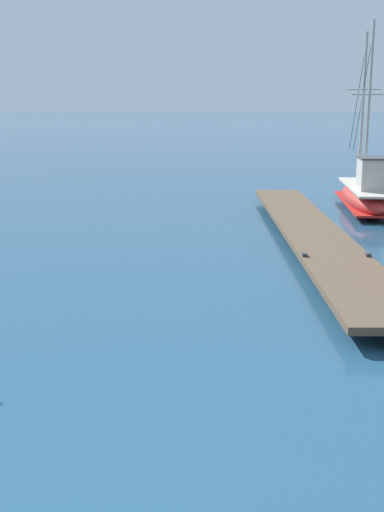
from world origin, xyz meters
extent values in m
cube|color=brown|center=(6.59, 16.03, 0.37)|extent=(2.60, 17.52, 0.16)
cylinder|color=#3D3023|center=(6.46, 13.13, 0.15)|extent=(0.36, 0.36, 0.29)
cylinder|color=#3D3023|center=(6.72, 18.94, 0.15)|extent=(0.36, 0.36, 0.29)
cylinder|color=#3D3023|center=(6.99, 24.75, 0.15)|extent=(0.36, 0.36, 0.29)
cube|color=#333338|center=(5.63, 12.58, 0.49)|extent=(0.13, 0.21, 0.08)
cube|color=#333338|center=(7.23, 12.51, 0.49)|extent=(0.13, 0.21, 0.08)
ellipsoid|color=#AD2823|center=(10.06, 22.12, 0.47)|extent=(2.41, 6.62, 0.94)
cube|color=#B2AD9E|center=(10.06, 22.12, 0.90)|extent=(2.14, 5.96, 0.08)
cube|color=#B21E19|center=(10.06, 22.12, 0.26)|extent=(2.41, 6.50, 0.08)
cube|color=#B7B2A8|center=(9.93, 21.15, 1.52)|extent=(1.02, 1.47, 1.17)
cube|color=#3D3D42|center=(9.93, 21.15, 2.14)|extent=(1.11, 1.59, 0.06)
cylinder|color=#B2ADA3|center=(10.10, 22.44, 4.07)|extent=(0.11, 0.11, 6.27)
cylinder|color=#B2ADA3|center=(10.10, 22.44, 4.47)|extent=(1.38, 0.25, 0.06)
cylinder|color=#333338|center=(10.34, 24.11, 4.39)|extent=(0.47, 3.23, 4.64)
cylinder|color=#B2ADA3|center=(10.30, 23.88, 3.93)|extent=(0.11, 0.11, 5.98)
cylinder|color=#B2ADA3|center=(10.30, 23.88, 4.67)|extent=(1.38, 0.25, 0.06)
cylinder|color=#333338|center=(10.53, 25.48, 4.23)|extent=(0.45, 3.08, 4.42)
camera|label=1|loc=(2.13, -3.15, 4.31)|focal=45.56mm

